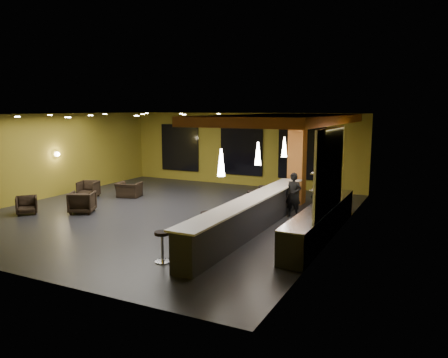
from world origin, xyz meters
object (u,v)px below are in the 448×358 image
at_px(bar_stool_3, 228,216).
at_px(bar_stool_5, 252,199).
at_px(pendant_0, 221,163).
at_px(armchair_c, 88,189).
at_px(armchair_a, 27,205).
at_px(column, 297,159).
at_px(pendant_2, 284,147).
at_px(staff_c, 323,190).
at_px(staff_b, 321,190).
at_px(bar_stool_4, 245,205).
at_px(armchair_b, 82,202).
at_px(bar_stool_0, 162,243).
at_px(bar_stool_6, 264,194).
at_px(staff_a, 293,195).
at_px(bar_counter, 251,216).
at_px(prep_counter, 321,222).
at_px(bar_stool_1, 194,231).
at_px(armchair_d, 129,190).
at_px(bar_stool_2, 207,222).
at_px(pendant_1, 258,154).

relative_size(bar_stool_3, bar_stool_5, 0.90).
xyz_separation_m(pendant_0, armchair_c, (-8.17, 3.81, -2.00)).
xyz_separation_m(armchair_a, bar_stool_5, (7.11, 3.71, 0.19)).
height_order(column, armchair_a, column).
bearing_deg(pendant_2, staff_c, 16.80).
relative_size(staff_b, bar_stool_4, 1.98).
relative_size(armchair_b, bar_stool_0, 1.10).
bearing_deg(armchair_b, bar_stool_0, 124.00).
xyz_separation_m(staff_b, armchair_b, (-7.64, -3.92, -0.43)).
bearing_deg(bar_stool_6, bar_stool_5, -93.64).
distance_m(staff_a, armchair_b, 7.51).
xyz_separation_m(armchair_c, bar_stool_5, (7.24, 0.52, 0.16)).
height_order(armchair_c, bar_stool_3, bar_stool_3).
height_order(column, pendant_0, column).
distance_m(column, bar_stool_5, 2.75).
height_order(pendant_2, staff_c, pendant_2).
height_order(staff_c, armchair_a, staff_c).
relative_size(bar_counter, bar_stool_6, 9.65).
height_order(prep_counter, armchair_a, prep_counter).
relative_size(pendant_0, bar_stool_1, 0.86).
relative_size(armchair_d, bar_stool_2, 1.18).
height_order(pendant_0, bar_stool_0, pendant_0).
xyz_separation_m(prep_counter, bar_stool_6, (-2.87, 2.78, 0.10)).
bearing_deg(column, staff_a, -75.64).
relative_size(pendant_2, bar_stool_3, 0.98).
xyz_separation_m(staff_c, bar_stool_0, (-2.27, -6.77, -0.36)).
xyz_separation_m(column, bar_stool_0, (-0.92, -7.96, -1.26)).
height_order(staff_a, bar_stool_2, staff_a).
height_order(staff_c, armchair_c, staff_c).
bearing_deg(staff_c, bar_stool_2, -116.79).
bearing_deg(prep_counter, armchair_b, -174.09).
bearing_deg(armchair_b, staff_c, 178.57).
bearing_deg(bar_stool_3, staff_c, 59.43).
bearing_deg(bar_stool_3, pendant_0, -69.17).
bearing_deg(pendant_2, bar_counter, -90.00).
xyz_separation_m(bar_stool_0, bar_stool_5, (-0.01, 5.69, 0.02)).
relative_size(pendant_0, armchair_d, 0.73).
bearing_deg(armchair_d, bar_stool_4, 153.24).
xyz_separation_m(pendant_1, bar_stool_2, (-0.82, -1.75, -1.83)).
bearing_deg(armchair_a, staff_a, -24.52).
height_order(prep_counter, pendant_1, pendant_1).
height_order(staff_a, staff_b, staff_b).
bearing_deg(bar_stool_5, bar_stool_0, -89.86).
xyz_separation_m(bar_counter, staff_c, (1.36, 3.41, 0.35)).
xyz_separation_m(staff_c, armchair_d, (-8.06, -0.77, -0.54)).
relative_size(armchair_c, armchair_d, 0.81).
bearing_deg(armchair_a, bar_stool_5, -20.82).
distance_m(armchair_a, bar_stool_1, 7.40).
relative_size(armchair_a, bar_stool_6, 0.85).
bearing_deg(bar_stool_6, bar_stool_0, -90.41).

